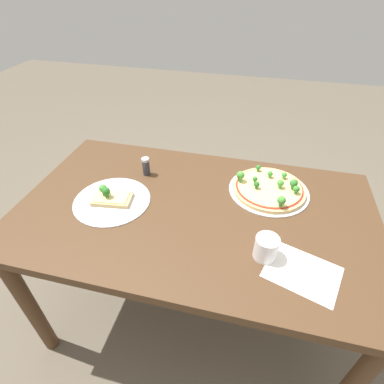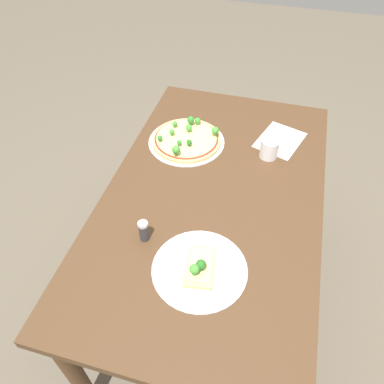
% 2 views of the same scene
% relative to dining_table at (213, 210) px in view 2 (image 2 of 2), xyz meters
% --- Properties ---
extents(ground_plane, '(8.00, 8.00, 0.00)m').
position_rel_dining_table_xyz_m(ground_plane, '(0.00, 0.00, -0.63)').
color(ground_plane, brown).
extents(dining_table, '(1.38, 0.80, 0.72)m').
position_rel_dining_table_xyz_m(dining_table, '(0.00, 0.00, 0.00)').
color(dining_table, '#4C331E').
rests_on(dining_table, ground_plane).
extents(pizza_tray_whole, '(0.33, 0.33, 0.07)m').
position_rel_dining_table_xyz_m(pizza_tray_whole, '(0.27, 0.18, 0.10)').
color(pizza_tray_whole, silver).
rests_on(pizza_tray_whole, dining_table).
extents(pizza_tray_slice, '(0.30, 0.30, 0.07)m').
position_rel_dining_table_xyz_m(pizza_tray_slice, '(-0.33, -0.03, 0.10)').
color(pizza_tray_slice, silver).
rests_on(pizza_tray_slice, dining_table).
extents(drinking_cup, '(0.08, 0.08, 0.08)m').
position_rel_dining_table_xyz_m(drinking_cup, '(0.27, -0.17, 0.13)').
color(drinking_cup, white).
rests_on(drinking_cup, dining_table).
extents(condiment_shaker, '(0.03, 0.03, 0.08)m').
position_rel_dining_table_xyz_m(condiment_shaker, '(-0.26, 0.18, 0.13)').
color(condiment_shaker, '#333338').
rests_on(condiment_shaker, dining_table).
extents(paper_menu, '(0.26, 0.23, 0.00)m').
position_rel_dining_table_xyz_m(paper_menu, '(0.39, -0.21, 0.09)').
color(paper_menu, white).
rests_on(paper_menu, dining_table).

